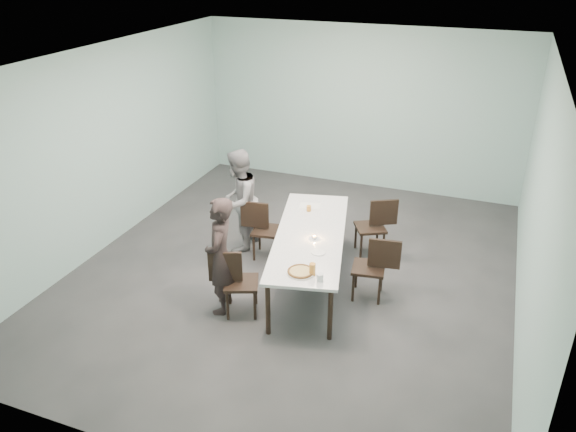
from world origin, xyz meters
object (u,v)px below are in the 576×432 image
(chair_far_right, at_px, (376,223))
(beer_glass, at_px, (312,269))
(amber_tumbler, at_px, (309,208))
(water_tumbler, at_px, (320,277))
(side_plate, at_px, (318,252))
(diner_far, at_px, (238,201))
(chair_far_left, at_px, (262,226))
(tealight, at_px, (314,238))
(diner_near, at_px, (220,256))
(chair_near_left, at_px, (235,278))
(pizza, at_px, (301,272))
(table, at_px, (310,238))
(chair_near_right, at_px, (375,264))

(chair_far_right, xyz_separation_m, beer_glass, (-0.30, -2.09, 0.32))
(amber_tumbler, bearing_deg, water_tumbler, -67.09)
(side_plate, bearing_deg, diner_far, 147.86)
(chair_far_left, distance_m, tealight, 1.17)
(diner_near, distance_m, water_tumbler, 1.31)
(chair_near_left, height_order, side_plate, chair_near_left)
(side_plate, bearing_deg, diner_near, -153.17)
(chair_near_left, height_order, pizza, chair_near_left)
(chair_far_left, height_order, tealight, chair_far_left)
(chair_far_left, height_order, water_tumbler, chair_far_left)
(chair_near_left, xyz_separation_m, tealight, (0.74, 0.89, 0.27))
(table, bearing_deg, side_plate, -59.58)
(chair_near_right, bearing_deg, diner_far, -22.68)
(chair_far_left, bearing_deg, table, -35.14)
(chair_far_left, relative_size, beer_glass, 5.80)
(chair_near_right, distance_m, chair_far_right, 1.20)
(diner_far, xyz_separation_m, water_tumbler, (1.80, -1.60, 0.01))
(chair_near_right, xyz_separation_m, diner_far, (-2.24, 0.60, 0.29))
(chair_near_left, relative_size, side_plate, 4.83)
(chair_near_left, xyz_separation_m, chair_near_right, (1.56, 0.96, 0.00))
(chair_far_right, height_order, amber_tumbler, chair_far_right)
(beer_glass, distance_m, amber_tumbler, 1.74)
(beer_glass, bearing_deg, chair_near_right, 58.62)
(table, height_order, water_tumbler, water_tumbler)
(beer_glass, distance_m, water_tumbler, 0.15)
(chair_far_right, relative_size, side_plate, 4.83)
(water_tumbler, bearing_deg, chair_near_left, 177.69)
(pizza, xyz_separation_m, water_tumbler, (0.26, -0.08, 0.03))
(chair_near_left, bearing_deg, chair_far_left, 77.94)
(water_tumbler, bearing_deg, diner_near, 177.67)
(diner_far, distance_m, beer_glass, 2.26)
(diner_far, height_order, amber_tumbler, diner_far)
(chair_near_right, bearing_deg, chair_near_left, 23.84)
(chair_near_left, relative_size, beer_glass, 5.80)
(chair_near_left, bearing_deg, chair_far_right, 36.75)
(chair_near_left, height_order, diner_near, diner_near)
(chair_far_left, height_order, pizza, chair_far_left)
(table, bearing_deg, chair_near_left, -122.85)
(pizza, bearing_deg, chair_far_left, 128.14)
(chair_far_left, xyz_separation_m, diner_far, (-0.43, 0.12, 0.29))
(diner_near, bearing_deg, table, 125.40)
(chair_far_right, bearing_deg, table, 31.86)
(amber_tumbler, bearing_deg, pizza, -74.26)
(diner_near, distance_m, tealight, 1.29)
(side_plate, distance_m, beer_glass, 0.53)
(water_tumbler, distance_m, amber_tumbler, 1.87)
(chair_near_right, height_order, diner_near, diner_near)
(side_plate, height_order, water_tumbler, water_tumbler)
(chair_far_right, relative_size, pizza, 2.56)
(side_plate, bearing_deg, beer_glass, -79.50)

